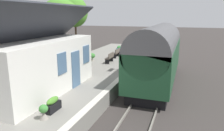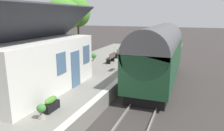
% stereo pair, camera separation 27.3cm
% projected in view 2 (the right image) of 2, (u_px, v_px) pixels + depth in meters
% --- Properties ---
extents(ground_plane, '(160.00, 160.00, 0.00)m').
position_uv_depth(ground_plane, '(139.00, 91.00, 14.55)').
color(ground_plane, '#383330').
extents(platform, '(32.00, 6.65, 0.89)m').
position_uv_depth(platform, '(82.00, 78.00, 15.92)').
color(platform, gray).
rests_on(platform, ground).
extents(platform_edge_coping, '(32.00, 0.36, 0.02)m').
position_uv_depth(platform_edge_coping, '(122.00, 76.00, 14.75)').
color(platform_edge_coping, beige).
rests_on(platform_edge_coping, platform).
extents(rail_near, '(52.00, 0.08, 0.14)m').
position_uv_depth(rail_near, '(163.00, 92.00, 13.98)').
color(rail_near, gray).
rests_on(rail_near, ground).
extents(rail_far, '(52.00, 0.08, 0.14)m').
position_uv_depth(rail_far, '(141.00, 90.00, 14.47)').
color(rail_far, gray).
rests_on(rail_far, ground).
extents(train, '(10.21, 2.73, 4.32)m').
position_uv_depth(train, '(158.00, 54.00, 15.48)').
color(train, black).
rests_on(train, ground).
extents(station_building, '(7.57, 4.57, 5.51)m').
position_uv_depth(station_building, '(28.00, 62.00, 11.85)').
color(station_building, white).
rests_on(station_building, platform).
extents(bench_platform_end, '(1.42, 0.49, 0.88)m').
position_uv_depth(bench_platform_end, '(132.00, 46.00, 25.44)').
color(bench_platform_end, brown).
rests_on(bench_platform_end, platform).
extents(bench_near_building, '(1.40, 0.43, 0.88)m').
position_uv_depth(bench_near_building, '(118.00, 53.00, 21.15)').
color(bench_near_building, brown).
rests_on(bench_near_building, platform).
extents(bench_mid_platform, '(1.41, 0.47, 0.88)m').
position_uv_depth(bench_mid_platform, '(111.00, 57.00, 18.81)').
color(bench_mid_platform, brown).
rests_on(bench_mid_platform, platform).
extents(planter_under_sign, '(0.47, 0.47, 0.72)m').
position_uv_depth(planter_under_sign, '(84.00, 57.00, 19.46)').
color(planter_under_sign, black).
rests_on(planter_under_sign, platform).
extents(planter_by_door, '(0.87, 0.32, 0.64)m').
position_uv_depth(planter_by_door, '(51.00, 104.00, 9.40)').
color(planter_by_door, black).
rests_on(planter_by_door, platform).
extents(planter_corner_building, '(0.37, 0.37, 0.63)m').
position_uv_depth(planter_corner_building, '(42.00, 111.00, 8.68)').
color(planter_corner_building, gray).
rests_on(planter_corner_building, platform).
extents(planter_edge_far, '(1.04, 0.32, 0.63)m').
position_uv_depth(planter_edge_far, '(133.00, 59.00, 19.11)').
color(planter_edge_far, '#9E5138').
rests_on(planter_edge_far, platform).
extents(planter_bench_right, '(0.53, 0.53, 0.73)m').
position_uv_depth(planter_bench_right, '(94.00, 57.00, 19.51)').
color(planter_bench_right, gray).
rests_on(planter_bench_right, platform).
extents(planter_bench_left, '(1.06, 0.32, 0.61)m').
position_uv_depth(planter_bench_left, '(121.00, 48.00, 25.04)').
color(planter_bench_left, teal).
rests_on(planter_bench_left, platform).
extents(planter_edge_near, '(0.56, 0.56, 0.90)m').
position_uv_depth(planter_edge_near, '(129.00, 61.00, 17.45)').
color(planter_edge_near, gray).
rests_on(planter_edge_near, platform).
extents(station_sign_board, '(0.96, 0.06, 1.57)m').
position_uv_depth(station_sign_board, '(122.00, 56.00, 15.80)').
color(station_sign_board, black).
rests_on(station_sign_board, platform).
extents(tree_behind_building, '(3.44, 3.44, 7.37)m').
position_uv_depth(tree_behind_building, '(78.00, 12.00, 28.99)').
color(tree_behind_building, '#4C3828').
rests_on(tree_behind_building, ground).
extents(tree_distant, '(4.07, 4.46, 6.86)m').
position_uv_depth(tree_distant, '(62.00, 15.00, 24.77)').
color(tree_distant, '#4C3828').
rests_on(tree_distant, ground).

